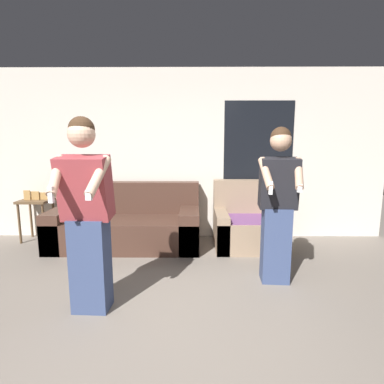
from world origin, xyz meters
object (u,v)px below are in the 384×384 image
at_px(armchair, 247,225).
at_px(side_table, 36,206).
at_px(person_right, 278,205).
at_px(person_left, 87,216).
at_px(couch, 127,225).

bearing_deg(armchair, side_table, 176.16).
relative_size(side_table, person_right, 0.48).
xyz_separation_m(side_table, person_left, (1.56, -2.03, 0.35)).
bearing_deg(side_table, person_left, -52.56).
xyz_separation_m(side_table, person_right, (3.42, -1.42, 0.33)).
distance_m(armchair, person_right, 1.33).
height_order(armchair, person_right, person_right).
height_order(couch, person_right, person_right).
relative_size(couch, person_right, 1.28).
relative_size(armchair, side_table, 1.20).
bearing_deg(person_right, armchair, 95.30).
distance_m(side_table, person_left, 2.59).
height_order(couch, armchair, armchair).
bearing_deg(couch, person_left, -87.68).
bearing_deg(person_right, couch, 148.07).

